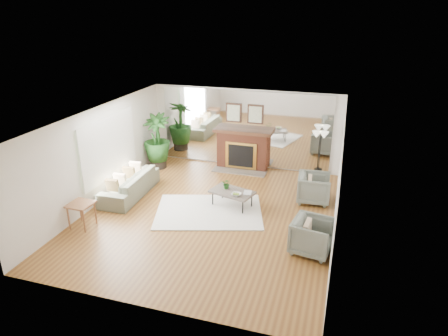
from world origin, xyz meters
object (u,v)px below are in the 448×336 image
(coffee_table, at_px, (232,192))
(sofa, at_px, (129,184))
(side_table, at_px, (81,207))
(potted_ficus, at_px, (157,139))
(armchair_back, at_px, (314,188))
(floor_lamp, at_px, (320,139))
(armchair_front, at_px, (312,236))
(fireplace, at_px, (242,148))

(coffee_table, relative_size, sofa, 0.57)
(side_table, distance_m, potted_ficus, 3.98)
(coffee_table, distance_m, armchair_back, 2.18)
(floor_lamp, bearing_deg, armchair_front, -86.72)
(coffee_table, xyz_separation_m, armchair_back, (1.98, 0.91, -0.02))
(side_table, bearing_deg, floor_lamp, 42.15)
(fireplace, xyz_separation_m, side_table, (-2.65, -4.70, -0.15))
(fireplace, relative_size, potted_ficus, 1.16)
(coffee_table, distance_m, sofa, 2.88)
(armchair_back, bearing_deg, floor_lamp, -2.42)
(coffee_table, distance_m, side_table, 3.68)
(potted_ficus, bearing_deg, sofa, -85.92)
(fireplace, relative_size, armchair_back, 2.44)
(coffee_table, relative_size, side_table, 2.02)
(potted_ficus, xyz_separation_m, floor_lamp, (4.97, 0.58, 0.31))
(armchair_front, bearing_deg, floor_lamp, 13.33)
(floor_lamp, bearing_deg, fireplace, 176.16)
(armchair_back, distance_m, armchair_front, 2.43)
(coffee_table, bearing_deg, fireplace, 99.01)
(fireplace, distance_m, armchair_front, 4.95)
(coffee_table, distance_m, armchair_front, 2.65)
(sofa, bearing_deg, coffee_table, 91.35)
(armchair_back, relative_size, potted_ficus, 0.48)
(armchair_back, xyz_separation_m, armchair_front, (0.19, -2.43, -0.01))
(potted_ficus, bearing_deg, side_table, -90.72)
(fireplace, height_order, armchair_front, fireplace)
(fireplace, relative_size, side_table, 3.39)
(sofa, distance_m, potted_ficus, 2.20)
(sofa, relative_size, floor_lamp, 1.46)
(coffee_table, relative_size, floor_lamp, 0.83)
(potted_ficus, bearing_deg, fireplace, 15.93)
(armchair_front, height_order, floor_lamp, floor_lamp)
(fireplace, xyz_separation_m, floor_lamp, (2.37, -0.16, 0.59))
(armchair_back, height_order, side_table, armchair_back)
(sofa, relative_size, side_table, 3.55)
(armchair_back, relative_size, side_table, 1.39)
(armchair_back, height_order, armchair_front, armchair_back)
(sofa, height_order, armchair_front, armchair_front)
(side_table, xyz_separation_m, floor_lamp, (5.02, 4.54, 0.74))
(sofa, relative_size, armchair_front, 2.61)
(sofa, distance_m, side_table, 1.88)
(fireplace, height_order, armchair_back, fireplace)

